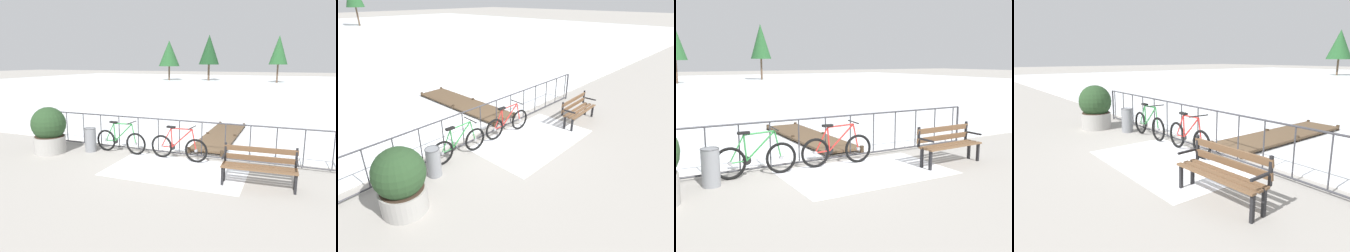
{
  "view_description": "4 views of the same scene",
  "coord_description": "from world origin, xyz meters",
  "views": [
    {
      "loc": [
        3.26,
        -8.32,
        2.7
      ],
      "look_at": [
        0.08,
        -0.27,
        0.92
      ],
      "focal_mm": 33.54,
      "sensor_mm": 36.0,
      "label": 1
    },
    {
      "loc": [
        -5.18,
        -5.48,
        3.9
      ],
      "look_at": [
        -0.15,
        -0.85,
        0.63
      ],
      "focal_mm": 29.08,
      "sensor_mm": 36.0,
      "label": 2
    },
    {
      "loc": [
        -3.7,
        -7.95,
        2.34
      ],
      "look_at": [
        0.38,
        -0.78,
        0.96
      ],
      "focal_mm": 42.09,
      "sensor_mm": 36.0,
      "label": 3
    },
    {
      "loc": [
        5.95,
        -4.78,
        2.22
      ],
      "look_at": [
        0.66,
        -0.74,
        0.75
      ],
      "focal_mm": 32.83,
      "sensor_mm": 36.0,
      "label": 4
    }
  ],
  "objects": [
    {
      "name": "ground_plane",
      "position": [
        0.0,
        0.0,
        0.0
      ],
      "size": [
        160.0,
        160.0,
        0.0
      ],
      "primitive_type": "plane",
      "color": "#9E9991"
    },
    {
      "name": "railing_fence",
      "position": [
        0.0,
        0.0,
        0.56
      ],
      "size": [
        9.06,
        0.06,
        1.07
      ],
      "color": "#38383D",
      "rests_on": "ground"
    },
    {
      "name": "snow_patch",
      "position": [
        0.69,
        -1.2,
        0.0
      ],
      "size": [
        3.46,
        2.09,
        0.01
      ],
      "primitive_type": "cube",
      "color": "white",
      "rests_on": "ground"
    },
    {
      "name": "tree_far_west",
      "position": [
        -8.25,
        36.99,
        4.39
      ],
      "size": [
        2.92,
        2.92,
        6.51
      ],
      "color": "brown",
      "rests_on": "ground"
    },
    {
      "name": "bicycle_near_railing",
      "position": [
        -1.42,
        -0.34,
        0.37
      ],
      "size": [
        1.71,
        0.52,
        0.97
      ],
      "color": "black",
      "rests_on": "ground"
    },
    {
      "name": "frozen_pond",
      "position": [
        0.0,
        28.4,
        0.01
      ],
      "size": [
        80.0,
        56.0,
        0.03
      ],
      "primitive_type": "cube",
      "color": "white",
      "rests_on": "ground"
    },
    {
      "name": "trash_bin",
      "position": [
        -2.35,
        -0.55,
        0.37
      ],
      "size": [
        0.35,
        0.35,
        0.73
      ],
      "color": "gray",
      "rests_on": "ground"
    },
    {
      "name": "tree_centre",
      "position": [
        1.33,
        35.08,
        4.17
      ],
      "size": [
        2.32,
        2.32,
        6.03
      ],
      "color": "brown",
      "rests_on": "ground"
    },
    {
      "name": "wooden_dock",
      "position": [
        1.02,
        2.49,
        0.12
      ],
      "size": [
        1.1,
        4.47,
        0.2
      ],
      "color": "brown",
      "rests_on": "ground"
    },
    {
      "name": "tree_east_mid",
      "position": [
        -13.93,
        35.69,
        3.9
      ],
      "size": [
        3.09,
        3.09,
        5.75
      ],
      "color": "brown",
      "rests_on": "ground"
    },
    {
      "name": "planter_with_shrub",
      "position": [
        -3.42,
        -1.1,
        0.7
      ],
      "size": [
        1.01,
        1.01,
        1.39
      ],
      "color": "#9E9B96",
      "rests_on": "ground"
    },
    {
      "name": "bicycle_second",
      "position": [
        0.43,
        -0.37,
        0.37
      ],
      "size": [
        1.71,
        0.52,
        0.97
      ],
      "color": "black",
      "rests_on": "ground"
    },
    {
      "name": "park_bench",
      "position": [
        2.71,
        -1.48,
        0.51
      ],
      "size": [
        1.62,
        0.55,
        0.89
      ],
      "color": "brown",
      "rests_on": "ground"
    }
  ]
}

